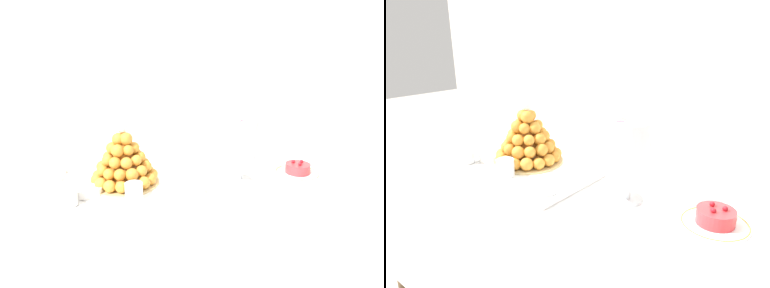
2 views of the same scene
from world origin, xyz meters
The scene contains 11 objects.
backdrop_wall centered at (0.00, 1.15, 1.25)m, with size 4.80×0.10×2.50m, color silver.
buffet_table centered at (0.00, 0.00, 0.64)m, with size 1.28×0.96×0.73m.
serving_tray centered at (-0.23, -0.02, 0.73)m, with size 0.54×0.39×0.02m.
croquembouche centered at (-0.25, 0.01, 0.82)m, with size 0.25×0.25×0.24m.
dessert_cup_left centered at (-0.43, -0.13, 0.76)m, with size 0.06×0.06×0.06m.
dessert_cup_mid_left centered at (-0.22, -0.13, 0.76)m, with size 0.06×0.06×0.06m.
dessert_cup_centre centered at (-0.02, -0.13, 0.76)m, with size 0.06×0.06×0.05m.
creme_brulee_ramekin centered at (-0.38, -0.06, 0.75)m, with size 0.10×0.10×0.03m.
macaron_goblet centered at (0.18, -0.01, 0.88)m, with size 0.13×0.13×0.25m.
fruit_tart_plate centered at (0.43, 0.01, 0.74)m, with size 0.18×0.18×0.06m.
wine_glass centered at (-0.29, 0.32, 0.83)m, with size 0.07×0.07×0.14m.
Camera 2 is at (0.65, -0.83, 1.21)m, focal length 32.61 mm.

